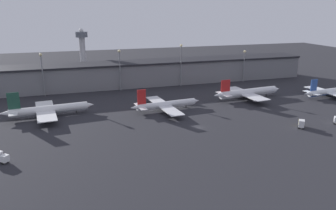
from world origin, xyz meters
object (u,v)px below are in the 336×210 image
Objects in this scene: service_vehicle_2 at (336,120)px; control_tower at (82,49)px; airplane_4 at (330,92)px; airplane_2 at (165,105)px; airplane_1 at (48,110)px; service_vehicle_0 at (301,123)px; airplane_3 at (248,93)px.

control_tower is at bearing 78.01° from service_vehicle_2.
control_tower is (-139.75, 106.36, 18.82)m from airplane_4.
control_tower is at bearing 103.70° from airplane_2.
airplane_2 is 0.94× the size of airplane_4.
airplane_4 is (104.18, -3.66, 0.19)m from airplane_2.
control_tower is at bearing 137.33° from airplane_4.
airplane_1 is 121.13m from service_vehicle_0.
airplane_2 is at bearing 172.59° from airplane_4.
airplane_3 reaches higher than service_vehicle_2.
service_vehicle_0 is 0.15× the size of control_tower.
control_tower reaches higher than airplane_3.
airplane_2 is 67.34m from service_vehicle_0.
airplane_2 is 1.05× the size of control_tower.
airplane_4 is at bearing -13.64° from service_vehicle_0.
service_vehicle_2 is 182.25m from control_tower.
airplane_1 is 0.96× the size of airplane_3.
control_tower is at bearing 69.77° from service_vehicle_0.
airplane_1 reaches higher than airplane_4.
service_vehicle_2 is at bearing -54.16° from control_tower.
airplane_2 is (58.87, -6.96, -0.59)m from airplane_1.
airplane_1 reaches higher than service_vehicle_0.
airplane_3 is at bearing 163.10° from airplane_4.
airplane_3 reaches higher than airplane_4.
airplane_3 reaches higher than service_vehicle_0.
airplane_4 is 8.05× the size of service_vehicle_2.
airplane_3 is 1.25× the size of control_tower.
airplane_2 is at bearing -178.20° from airplane_3.
airplane_3 reaches higher than airplane_2.
airplane_3 is 50.72m from service_vehicle_0.
airplane_1 is 1.07× the size of airplane_4.
airplane_2 is 6.92× the size of service_vehicle_0.
airplane_3 is at bearing -5.52° from airplane_1.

